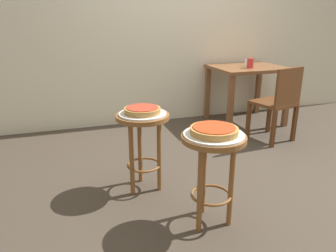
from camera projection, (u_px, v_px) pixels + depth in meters
ground_plane at (229, 166)px, 3.07m from camera, size 6.00×6.00×0.00m
back_wall at (173, 5)px, 4.07m from camera, size 6.00×0.10×3.00m
stool_foreground at (213, 158)px, 2.07m from camera, size 0.42×0.42×0.64m
serving_plate_foreground at (214, 135)px, 2.02m from camera, size 0.39×0.39×0.01m
pizza_foreground at (214, 130)px, 2.01m from camera, size 0.31×0.31×0.05m
stool_middle at (143, 133)px, 2.51m from camera, size 0.42×0.42×0.64m
serving_plate_middle at (143, 114)px, 2.46m from camera, size 0.37×0.37×0.01m
pizza_middle at (142, 110)px, 2.45m from camera, size 0.28×0.28×0.05m
dining_table at (247, 76)px, 4.17m from camera, size 0.91×0.75×0.75m
cup_near_edge at (250, 63)px, 3.98m from camera, size 0.08×0.08×0.12m
condiment_shaker at (246, 63)px, 4.14m from camera, size 0.04×0.04×0.08m
wooden_chair at (278, 101)px, 3.55m from camera, size 0.49×0.49×0.85m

